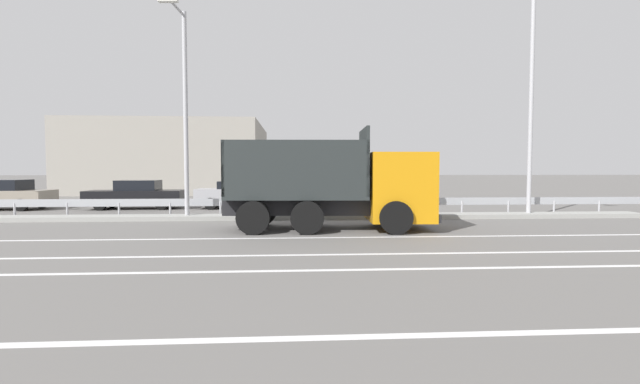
{
  "coord_description": "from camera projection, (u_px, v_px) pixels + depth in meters",
  "views": [
    {
      "loc": [
        -0.04,
        -15.2,
        1.99
      ],
      "look_at": [
        0.93,
        0.62,
        1.18
      ],
      "focal_mm": 24.0,
      "sensor_mm": 36.0,
      "label": 1
    }
  ],
  "objects": [
    {
      "name": "parked_car_3",
      "position": [
        240.0,
        194.0,
        22.3
      ],
      "size": [
        4.45,
        1.82,
        1.42
      ],
      "rotation": [
        0.0,
        0.0,
        -1.59
      ],
      "color": "#A3A3A8",
      "rests_on": "ground_plane"
    },
    {
      "name": "lane_strip_2",
      "position": [
        351.0,
        270.0,
        8.52
      ],
      "size": [
        53.37,
        0.16,
        0.01
      ],
      "primitive_type": "cube",
      "color": "silver",
      "rests_on": "ground_plane"
    },
    {
      "name": "median_road_sign",
      "position": [
        422.0,
        191.0,
        17.68
      ],
      "size": [
        0.74,
        0.16,
        2.13
      ],
      "color": "white",
      "rests_on": "ground_plane"
    },
    {
      "name": "street_lamp_2",
      "position": [
        534.0,
        90.0,
        17.68
      ],
      "size": [
        0.7,
        2.51,
        9.57
      ],
      "color": "#ADADB2",
      "rests_on": "ground_plane"
    },
    {
      "name": "street_lamp_1",
      "position": [
        184.0,
        105.0,
        16.82
      ],
      "size": [
        0.71,
        1.94,
        8.21
      ],
      "color": "#ADADB2",
      "rests_on": "ground_plane"
    },
    {
      "name": "median_guardrail",
      "position": [
        295.0,
        203.0,
        18.42
      ],
      "size": [
        53.37,
        0.09,
        0.78
      ],
      "color": "#9EA0A5",
      "rests_on": "ground_plane"
    },
    {
      "name": "background_building_0",
      "position": [
        177.0,
        159.0,
        39.66
      ],
      "size": [
        15.67,
        14.13,
        6.12
      ],
      "primitive_type": "cube",
      "color": "gray",
      "rests_on": "ground_plane"
    },
    {
      "name": "parked_car_1",
      "position": [
        4.0,
        195.0,
        21.46
      ],
      "size": [
        4.46,
        1.94,
        1.51
      ],
      "rotation": [
        0.0,
        0.0,
        1.56
      ],
      "color": "gray",
      "rests_on": "ground_plane"
    },
    {
      "name": "median_island",
      "position": [
        295.0,
        217.0,
        17.41
      ],
      "size": [
        29.35,
        1.1,
        0.18
      ],
      "primitive_type": "cube",
      "color": "gray",
      "rests_on": "ground_plane"
    },
    {
      "name": "parked_car_2",
      "position": [
        137.0,
        194.0,
        21.98
      ],
      "size": [
        4.81,
        2.01,
        1.48
      ],
      "rotation": [
        0.0,
        0.0,
        1.62
      ],
      "color": "black",
      "rests_on": "ground_plane"
    },
    {
      "name": "dump_truck",
      "position": [
        355.0,
        191.0,
        14.34
      ],
      "size": [
        7.0,
        2.92,
        3.36
      ],
      "rotation": [
        0.0,
        0.0,
        -1.62
      ],
      "color": "orange",
      "rests_on": "ground_plane"
    },
    {
      "name": "lane_strip_0",
      "position": [
        332.0,
        238.0,
        12.6
      ],
      "size": [
        53.37,
        0.16,
        0.01
      ],
      "primitive_type": "cube",
      "color": "silver",
      "rests_on": "ground_plane"
    },
    {
      "name": "lane_strip_1",
      "position": [
        342.0,
        254.0,
        10.07
      ],
      "size": [
        53.37,
        0.16,
        0.01
      ],
      "primitive_type": "cube",
      "color": "silver",
      "rests_on": "ground_plane"
    },
    {
      "name": "ground_plane",
      "position": [
        295.0,
        226.0,
        15.25
      ],
      "size": [
        320.0,
        320.0,
        0.0
      ],
      "primitive_type": "plane",
      "color": "#605E5B"
    },
    {
      "name": "lane_strip_3",
      "position": [
        389.0,
        336.0,
        5.11
      ],
      "size": [
        53.37,
        0.16,
        0.01
      ],
      "primitive_type": "cube",
      "color": "silver",
      "rests_on": "ground_plane"
    }
  ]
}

